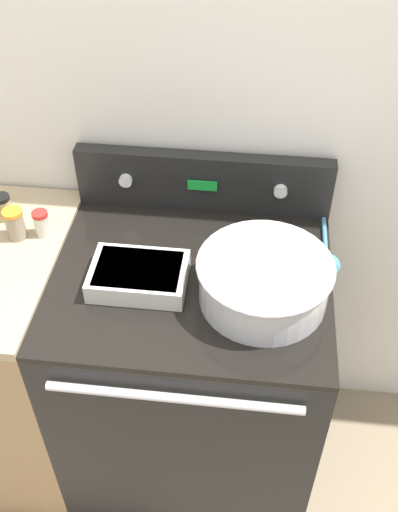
{
  "coord_description": "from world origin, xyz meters",
  "views": [
    {
      "loc": [
        0.16,
        -0.85,
        2.12
      ],
      "look_at": [
        0.02,
        0.35,
        1.0
      ],
      "focal_mm": 42.0,
      "sensor_mm": 36.0,
      "label": 1
    }
  ],
  "objects": [
    {
      "name": "spice_jar_orange_cap",
      "position": [
        -0.53,
        0.43,
        1.0
      ],
      "size": [
        0.06,
        0.06,
        0.1
      ],
      "color": "gray",
      "rests_on": "side_counter"
    },
    {
      "name": "side_counter",
      "position": [
        -0.65,
        0.34,
        0.48
      ],
      "size": [
        0.52,
        0.67,
        0.95
      ],
      "color": "tan",
      "rests_on": "ground_plane"
    },
    {
      "name": "spice_jar_black_cap",
      "position": [
        -0.6,
        0.51,
        1.0
      ],
      "size": [
        0.05,
        0.05,
        0.08
      ],
      "color": "tan",
      "rests_on": "side_counter"
    },
    {
      "name": "stove_range",
      "position": [
        0.0,
        0.34,
        0.47
      ],
      "size": [
        0.78,
        0.7,
        0.94
      ],
      "color": "black",
      "rests_on": "ground_plane"
    },
    {
      "name": "control_panel",
      "position": [
        0.0,
        0.65,
        1.04
      ],
      "size": [
        0.78,
        0.07,
        0.2
      ],
      "color": "black",
      "rests_on": "stove_range"
    },
    {
      "name": "spice_jar_red_cap",
      "position": [
        -0.46,
        0.45,
        1.0
      ],
      "size": [
        0.05,
        0.05,
        0.08
      ],
      "color": "beige",
      "rests_on": "side_counter"
    },
    {
      "name": "casserole_dish",
      "position": [
        -0.14,
        0.29,
        0.98
      ],
      "size": [
        0.26,
        0.18,
        0.06
      ],
      "color": "silver",
      "rests_on": "stove_range"
    },
    {
      "name": "ladle",
      "position": [
        0.38,
        0.4,
        0.97
      ],
      "size": [
        0.07,
        0.29,
        0.07
      ],
      "color": "teal",
      "rests_on": "stove_range"
    },
    {
      "name": "kitchen_wall",
      "position": [
        0.0,
        0.71,
        1.25
      ],
      "size": [
        8.0,
        0.05,
        2.5
      ],
      "color": "silver",
      "rests_on": "ground_plane"
    },
    {
      "name": "mixing_bowl",
      "position": [
        0.2,
        0.27,
        1.01
      ],
      "size": [
        0.36,
        0.36,
        0.13
      ],
      "color": "silver",
      "rests_on": "stove_range"
    }
  ]
}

